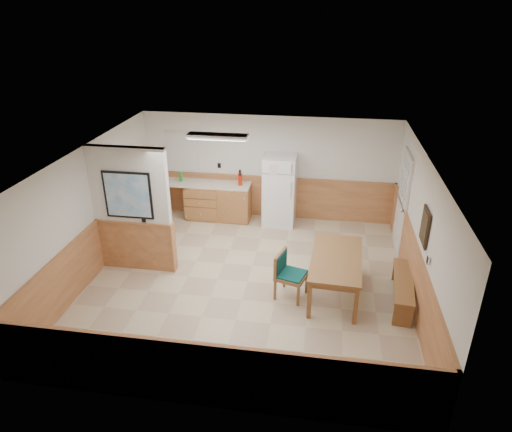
% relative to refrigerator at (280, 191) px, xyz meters
% --- Properties ---
extents(ground, '(6.00, 6.00, 0.00)m').
position_rel_refrigerator_xyz_m(ground, '(-0.31, -2.63, -0.84)').
color(ground, beige).
rests_on(ground, ground).
extents(ceiling, '(6.00, 6.00, 0.02)m').
position_rel_refrigerator_xyz_m(ceiling, '(-0.31, -2.63, 1.66)').
color(ceiling, white).
rests_on(ceiling, back_wall).
extents(back_wall, '(6.00, 0.02, 2.50)m').
position_rel_refrigerator_xyz_m(back_wall, '(-0.31, 0.37, 0.41)').
color(back_wall, silver).
rests_on(back_wall, ground).
extents(right_wall, '(0.02, 6.00, 2.50)m').
position_rel_refrigerator_xyz_m(right_wall, '(2.69, -2.63, 0.41)').
color(right_wall, silver).
rests_on(right_wall, ground).
extents(left_wall, '(0.02, 6.00, 2.50)m').
position_rel_refrigerator_xyz_m(left_wall, '(-3.31, -2.63, 0.41)').
color(left_wall, silver).
rests_on(left_wall, ground).
extents(wainscot_back, '(6.00, 0.04, 1.00)m').
position_rel_refrigerator_xyz_m(wainscot_back, '(-0.31, 0.35, -0.34)').
color(wainscot_back, tan).
rests_on(wainscot_back, ground).
extents(wainscot_right, '(0.04, 6.00, 1.00)m').
position_rel_refrigerator_xyz_m(wainscot_right, '(2.67, -2.63, -0.34)').
color(wainscot_right, tan).
rests_on(wainscot_right, ground).
extents(wainscot_left, '(0.04, 6.00, 1.00)m').
position_rel_refrigerator_xyz_m(wainscot_left, '(-3.29, -2.63, -0.34)').
color(wainscot_left, tan).
rests_on(wainscot_left, ground).
extents(partition_wall, '(1.50, 0.20, 2.50)m').
position_rel_refrigerator_xyz_m(partition_wall, '(-2.56, -2.43, 0.40)').
color(partition_wall, silver).
rests_on(partition_wall, ground).
extents(kitchen_counter, '(2.20, 0.61, 1.00)m').
position_rel_refrigerator_xyz_m(kitchen_counter, '(-1.52, 0.05, -0.37)').
color(kitchen_counter, '#AF753E').
rests_on(kitchen_counter, ground).
extents(exterior_door, '(0.07, 1.02, 2.15)m').
position_rel_refrigerator_xyz_m(exterior_door, '(2.65, -0.73, 0.22)').
color(exterior_door, silver).
rests_on(exterior_door, ground).
extents(kitchen_window, '(0.80, 0.04, 1.00)m').
position_rel_refrigerator_xyz_m(kitchen_window, '(-2.41, 0.35, 0.71)').
color(kitchen_window, silver).
rests_on(kitchen_window, back_wall).
extents(wall_painting, '(0.04, 0.50, 0.60)m').
position_rel_refrigerator_xyz_m(wall_painting, '(2.66, -2.93, 0.71)').
color(wall_painting, black).
rests_on(wall_painting, right_wall).
extents(fluorescent_fixture, '(1.20, 0.30, 0.09)m').
position_rel_refrigerator_xyz_m(fluorescent_fixture, '(-1.11, -1.33, 1.61)').
color(fluorescent_fixture, silver).
rests_on(fluorescent_fixture, ceiling).
extents(refrigerator, '(0.75, 0.72, 1.67)m').
position_rel_refrigerator_xyz_m(refrigerator, '(0.00, 0.00, 0.00)').
color(refrigerator, white).
rests_on(refrigerator, ground).
extents(dining_table, '(0.97, 1.79, 0.75)m').
position_rel_refrigerator_xyz_m(dining_table, '(1.31, -2.74, -0.18)').
color(dining_table, olive).
rests_on(dining_table, ground).
extents(dining_bench, '(0.49, 1.52, 0.45)m').
position_rel_refrigerator_xyz_m(dining_bench, '(2.49, -2.83, -0.50)').
color(dining_bench, olive).
rests_on(dining_bench, ground).
extents(dining_chair, '(0.80, 0.65, 0.85)m').
position_rel_refrigerator_xyz_m(dining_chair, '(0.45, -2.93, -0.34)').
color(dining_chair, olive).
rests_on(dining_chair, ground).
extents(fire_extinguisher, '(0.11, 0.11, 0.38)m').
position_rel_refrigerator_xyz_m(fire_extinguisher, '(-0.94, 0.04, 0.23)').
color(fire_extinguisher, red).
rests_on(fire_extinguisher, kitchen_counter).
extents(soap_bottle, '(0.09, 0.09, 0.24)m').
position_rel_refrigerator_xyz_m(soap_bottle, '(-2.40, 0.07, 0.18)').
color(soap_bottle, '#1B942B').
rests_on(soap_bottle, kitchen_counter).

